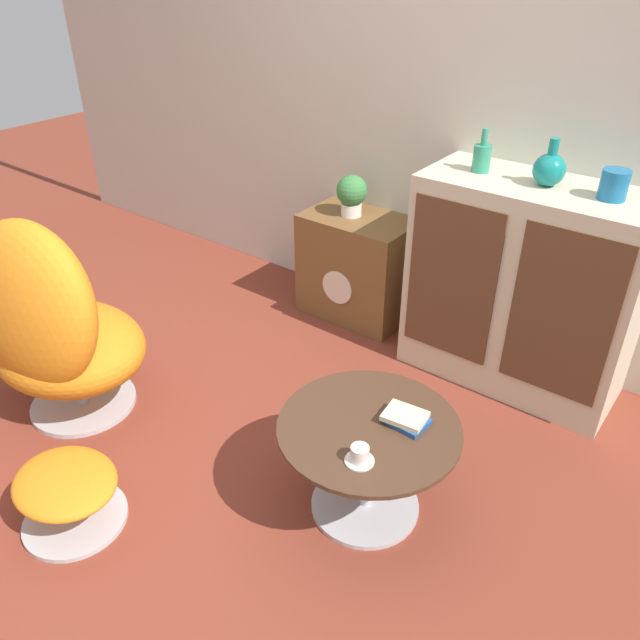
{
  "coord_description": "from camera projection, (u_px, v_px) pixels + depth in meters",
  "views": [
    {
      "loc": [
        1.27,
        -1.23,
        1.9
      ],
      "look_at": [
        -0.06,
        0.5,
        0.55
      ],
      "focal_mm": 35.0,
      "sensor_mm": 36.0,
      "label": 1
    }
  ],
  "objects": [
    {
      "name": "book_stack",
      "position": [
        406.0,
        418.0,
        2.22
      ],
      "size": [
        0.16,
        0.13,
        0.04
      ],
      "color": "#1E478C",
      "rests_on": "coffee_table"
    },
    {
      "name": "ottoman",
      "position": [
        67.0,
        490.0,
        2.29
      ],
      "size": [
        0.41,
        0.39,
        0.25
      ],
      "color": "#B7B7BC",
      "rests_on": "ground_plane"
    },
    {
      "name": "coffee_table",
      "position": [
        368.0,
        453.0,
        2.29
      ],
      "size": [
        0.66,
        0.66,
        0.41
      ],
      "color": "#B7B7BC",
      "rests_on": "ground_plane"
    },
    {
      "name": "vase_inner_right",
      "position": [
        614.0,
        185.0,
        2.47
      ],
      "size": [
        0.11,
        0.11,
        0.12
      ],
      "color": "#196699",
      "rests_on": "sideboard"
    },
    {
      "name": "sideboard",
      "position": [
        522.0,
        288.0,
        2.9
      ],
      "size": [
        1.02,
        0.47,
        1.0
      ],
      "color": "beige",
      "rests_on": "ground_plane"
    },
    {
      "name": "wall_back",
      "position": [
        476.0,
        86.0,
        2.9
      ],
      "size": [
        6.4,
        0.06,
        2.6
      ],
      "color": "beige",
      "rests_on": "ground_plane"
    },
    {
      "name": "teacup",
      "position": [
        360.0,
        456.0,
        2.05
      ],
      "size": [
        0.1,
        0.1,
        0.06
      ],
      "color": "silver",
      "rests_on": "coffee_table"
    },
    {
      "name": "vase_inner_left",
      "position": [
        549.0,
        169.0,
        2.6
      ],
      "size": [
        0.14,
        0.14,
        0.2
      ],
      "color": "#147A75",
      "rests_on": "sideboard"
    },
    {
      "name": "potted_plant",
      "position": [
        352.0,
        193.0,
        3.33
      ],
      "size": [
        0.17,
        0.17,
        0.22
      ],
      "color": "silver",
      "rests_on": "tv_console"
    },
    {
      "name": "tv_console",
      "position": [
        357.0,
        267.0,
        3.53
      ],
      "size": [
        0.6,
        0.39,
        0.6
      ],
      "color": "brown",
      "rests_on": "ground_plane"
    },
    {
      "name": "vase_leftmost",
      "position": [
        482.0,
        157.0,
        2.76
      ],
      "size": [
        0.08,
        0.08,
        0.19
      ],
      "color": "#2D8E6B",
      "rests_on": "sideboard"
    },
    {
      "name": "egg_chair",
      "position": [
        51.0,
        329.0,
        2.67
      ],
      "size": [
        0.79,
        0.74,
        0.99
      ],
      "color": "#B7B7BC",
      "rests_on": "ground_plane"
    },
    {
      "name": "ground_plane",
      "position": [
        255.0,
        494.0,
        2.49
      ],
      "size": [
        12.0,
        12.0,
        0.0
      ],
      "primitive_type": "plane",
      "color": "brown"
    }
  ]
}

